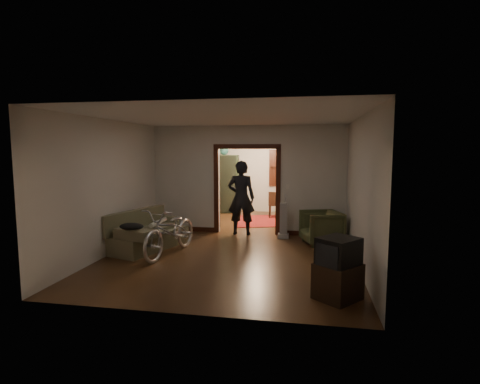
% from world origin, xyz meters
% --- Properties ---
extents(floor, '(5.00, 8.50, 0.01)m').
position_xyz_m(floor, '(0.00, 0.00, 0.00)').
color(floor, '#321D10').
rests_on(floor, ground).
extents(ceiling, '(5.00, 8.50, 0.01)m').
position_xyz_m(ceiling, '(0.00, 0.00, 2.80)').
color(ceiling, white).
rests_on(ceiling, floor).
extents(wall_back, '(5.00, 0.02, 2.80)m').
position_xyz_m(wall_back, '(0.00, 4.25, 1.40)').
color(wall_back, beige).
rests_on(wall_back, floor).
extents(wall_left, '(0.02, 8.50, 2.80)m').
position_xyz_m(wall_left, '(-2.50, 0.00, 1.40)').
color(wall_left, beige).
rests_on(wall_left, floor).
extents(wall_right, '(0.02, 8.50, 2.80)m').
position_xyz_m(wall_right, '(2.50, 0.00, 1.40)').
color(wall_right, beige).
rests_on(wall_right, floor).
extents(partition_wall, '(5.00, 0.14, 2.80)m').
position_xyz_m(partition_wall, '(0.00, 0.75, 1.40)').
color(partition_wall, beige).
rests_on(partition_wall, floor).
extents(door_casing, '(1.74, 0.20, 2.32)m').
position_xyz_m(door_casing, '(0.00, 0.75, 1.10)').
color(door_casing, black).
rests_on(door_casing, floor).
extents(far_window, '(0.98, 0.06, 1.28)m').
position_xyz_m(far_window, '(0.70, 4.21, 1.55)').
color(far_window, black).
rests_on(far_window, wall_back).
extents(chandelier, '(0.24, 0.24, 0.24)m').
position_xyz_m(chandelier, '(0.00, 2.50, 2.35)').
color(chandelier, '#FFE0A5').
rests_on(chandelier, ceiling).
extents(light_switch, '(0.08, 0.01, 0.12)m').
position_xyz_m(light_switch, '(1.05, 0.68, 1.25)').
color(light_switch, silver).
rests_on(light_switch, partition_wall).
extents(sofa, '(1.35, 2.01, 0.85)m').
position_xyz_m(sofa, '(-1.89, -1.17, 0.42)').
color(sofa, brown).
rests_on(sofa, floor).
extents(rolled_paper, '(0.10, 0.83, 0.10)m').
position_xyz_m(rolled_paper, '(-1.79, -0.87, 0.53)').
color(rolled_paper, beige).
rests_on(rolled_paper, sofa).
extents(jacket, '(0.48, 0.36, 0.14)m').
position_xyz_m(jacket, '(-1.84, -2.08, 0.68)').
color(jacket, black).
rests_on(jacket, sofa).
extents(bicycle, '(0.98, 2.00, 1.01)m').
position_xyz_m(bicycle, '(-1.23, -1.56, 0.50)').
color(bicycle, silver).
rests_on(bicycle, floor).
extents(armchair, '(1.08, 1.06, 0.78)m').
position_xyz_m(armchair, '(1.88, -0.10, 0.39)').
color(armchair, '#414828').
rests_on(armchair, floor).
extents(tv_stand, '(0.78, 0.78, 0.53)m').
position_xyz_m(tv_stand, '(2.01, -3.35, 0.26)').
color(tv_stand, black).
rests_on(tv_stand, floor).
extents(crt_tv, '(0.71, 0.71, 0.46)m').
position_xyz_m(crt_tv, '(2.01, -3.35, 0.69)').
color(crt_tv, black).
rests_on(crt_tv, tv_stand).
extents(vacuum, '(0.29, 0.25, 0.88)m').
position_xyz_m(vacuum, '(0.98, 0.34, 0.44)').
color(vacuum, gray).
rests_on(vacuum, floor).
extents(person, '(0.71, 0.48, 1.91)m').
position_xyz_m(person, '(-0.13, 0.56, 0.95)').
color(person, black).
rests_on(person, floor).
extents(oriental_rug, '(1.91, 2.23, 0.01)m').
position_xyz_m(oriental_rug, '(0.08, 2.43, 0.01)').
color(oriental_rug, maroon).
rests_on(oriental_rug, floor).
extents(locker, '(1.04, 0.64, 2.00)m').
position_xyz_m(locker, '(-1.32, 3.89, 1.00)').
color(locker, '#212F1C').
rests_on(locker, floor).
extents(globe, '(0.30, 0.30, 0.30)m').
position_xyz_m(globe, '(-1.32, 3.89, 1.94)').
color(globe, '#1E5972').
rests_on(globe, locker).
extents(desk, '(1.15, 0.76, 0.79)m').
position_xyz_m(desk, '(1.18, 3.60, 0.40)').
color(desk, black).
rests_on(desk, floor).
extents(desk_chair, '(0.42, 0.42, 0.85)m').
position_xyz_m(desk_chair, '(0.53, 3.10, 0.42)').
color(desk_chair, black).
rests_on(desk_chair, floor).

